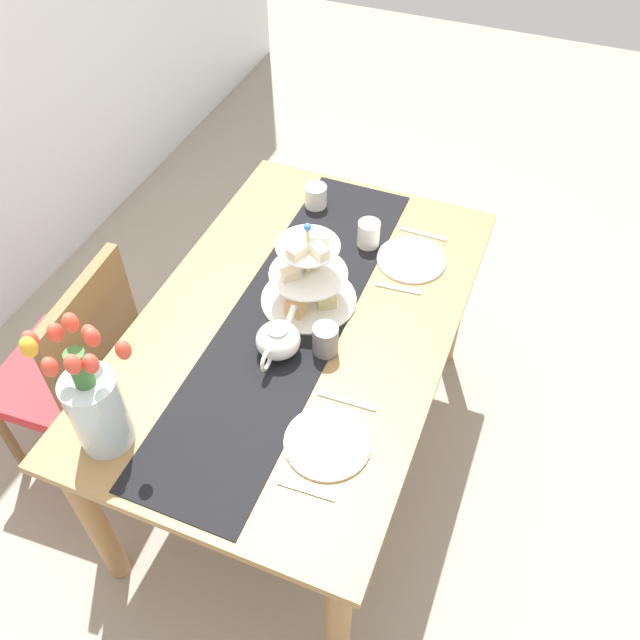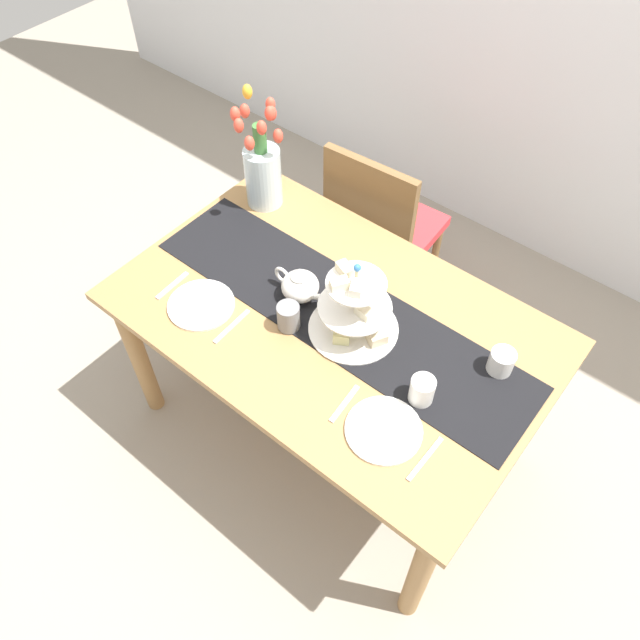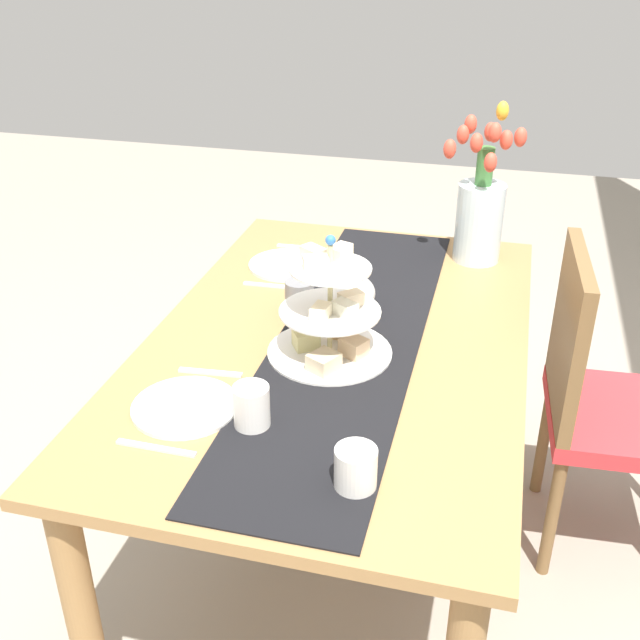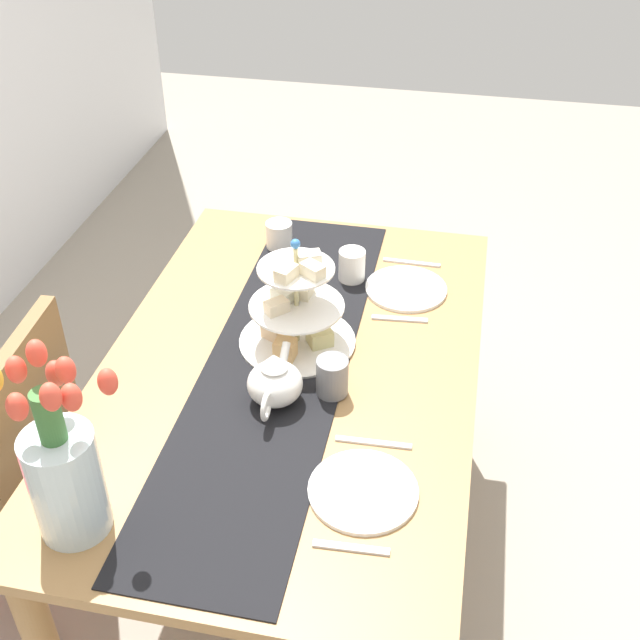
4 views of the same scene
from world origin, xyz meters
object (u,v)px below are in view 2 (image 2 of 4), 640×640
fork_right (345,404)px  dinner_plate_left (201,305)px  dinner_plate_right (384,430)px  dining_table (332,336)px  mug_grey (288,317)px  fork_left (172,285)px  knife_right (425,459)px  teapot (300,285)px  knife_left (232,326)px  tiered_cake_stand (355,311)px  tulip_vase (262,168)px  mug_white_text (422,390)px  chair_left (380,226)px  cream_jug (501,362)px

fork_right → dinner_plate_left: bearing=180.0°
dinner_plate_right → dining_table: bearing=147.4°
dining_table → fork_right: bearing=-45.7°
mug_grey → fork_left: bearing=-164.4°
dining_table → knife_right: knife_right is taller
teapot → knife_left: (-0.09, -0.25, -0.06)m
tiered_cake_stand → tulip_vase: tulip_vase is taller
knife_right → mug_white_text: bearing=127.4°
chair_left → teapot: (0.13, -0.69, 0.30)m
mug_grey → dinner_plate_left: bearing=-157.4°
cream_jug → dinner_plate_right: (-0.16, -0.41, -0.04)m
knife_left → knife_right: 0.76m
teapot → cream_jug: teapot is taller
teapot → mug_white_text: teapot is taller
tiered_cake_stand → cream_jug: size_ratio=3.58×
dining_table → cream_jug: 0.58m
dinner_plate_left → mug_white_text: 0.80m
tiered_cake_stand → knife_left: (-0.32, -0.25, -0.09)m
teapot → dinner_plate_right: teapot is taller
fork_right → mug_white_text: size_ratio=1.58×
tulip_vase → fork_right: tulip_vase is taller
dining_table → knife_right: bearing=-24.9°
tiered_cake_stand → knife_right: tiered_cake_stand is taller
cream_jug → chair_left: bearing=147.1°
cream_jug → knife_right: (-0.01, -0.41, -0.04)m
dining_table → dinner_plate_left: dinner_plate_left is taller
fork_left → mug_grey: 0.46m
teapot → mug_white_text: 0.56m
teapot → fork_right: teapot is taller
chair_left → teapot: 0.76m
cream_jug → knife_right: bearing=-91.4°
dinner_plate_left → knife_left: bearing=0.0°
dinner_plate_right → fork_left: bearing=180.0°
fork_left → knife_right: size_ratio=0.88×
dinner_plate_right → fork_right: bearing=180.0°
tiered_cake_stand → mug_grey: bearing=-144.3°
tiered_cake_stand → dinner_plate_left: (-0.47, -0.25, -0.09)m
tulip_vase → cream_jug: (1.12, -0.14, -0.12)m
fork_right → knife_right: (0.29, 0.00, 0.00)m
chair_left → fork_right: size_ratio=6.07×
fork_right → mug_white_text: mug_white_text is taller
knife_left → knife_right: bearing=0.0°
fork_left → mug_white_text: 0.95m
teapot → fork_left: bearing=-147.1°
dining_table → dinner_plate_right: size_ratio=6.40×
fork_left → chair_left: bearing=75.2°
chair_left → cream_jug: bearing=-32.9°
dining_table → tulip_vase: (-0.58, 0.30, 0.27)m
tiered_cake_stand → fork_left: 0.67m
teapot → tulip_vase: tulip_vase is taller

